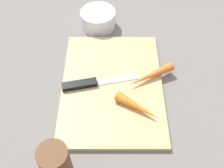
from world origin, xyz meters
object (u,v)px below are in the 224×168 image
at_px(knife, 85,84).
at_px(carrot_short, 137,107).
at_px(cutting_board, 112,85).
at_px(small_bowl, 98,19).
at_px(carrot_long, 151,75).

height_order(knife, carrot_short, carrot_short).
xyz_separation_m(cutting_board, small_bowl, (0.25, 0.04, 0.02)).
height_order(cutting_board, knife, knife).
relative_size(cutting_board, knife, 1.80).
bearing_deg(knife, cutting_board, -8.84).
bearing_deg(carrot_short, small_bowl, 141.72).
relative_size(carrot_long, small_bowl, 1.24).
relative_size(knife, carrot_long, 1.48).
bearing_deg(knife, small_bowl, 71.89).
bearing_deg(carrot_long, small_bowl, -85.93).
xyz_separation_m(knife, carrot_short, (-0.07, -0.13, 0.01)).
bearing_deg(small_bowl, cutting_board, -169.76).
xyz_separation_m(knife, small_bowl, (0.25, -0.03, 0.01)).
height_order(cutting_board, small_bowl, small_bowl).
bearing_deg(knife, carrot_short, -41.58).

